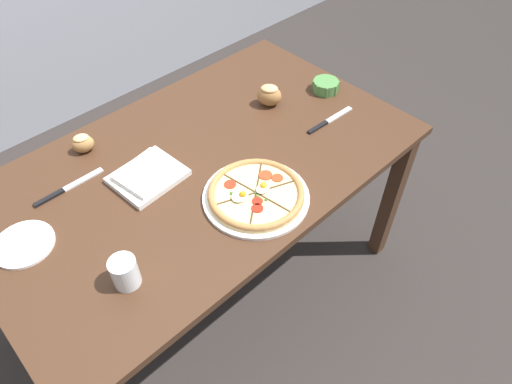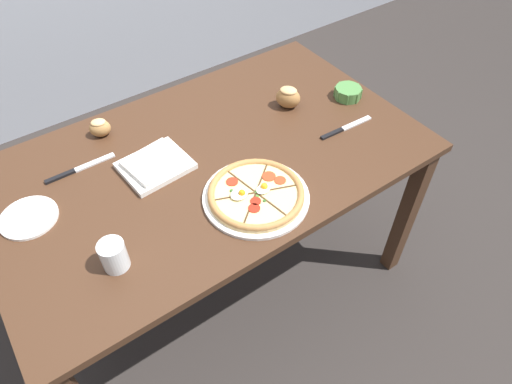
# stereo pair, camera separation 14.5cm
# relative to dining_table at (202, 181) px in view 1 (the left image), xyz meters

# --- Properties ---
(ground_plane) EXTENTS (12.00, 12.00, 0.00)m
(ground_plane) POSITION_rel_dining_table_xyz_m (0.00, 0.00, -0.68)
(ground_plane) COLOR #2D2826
(dining_table) EXTENTS (1.52, 0.92, 0.77)m
(dining_table) POSITION_rel_dining_table_xyz_m (0.00, 0.00, 0.00)
(dining_table) COLOR #422819
(dining_table) RESTS_ON ground_plane
(pizza) EXTENTS (0.35, 0.35, 0.05)m
(pizza) POSITION_rel_dining_table_xyz_m (0.02, -0.26, 0.11)
(pizza) COLOR white
(pizza) RESTS_ON dining_table
(ramekin_bowl) EXTENTS (0.11, 0.11, 0.05)m
(ramekin_bowl) POSITION_rel_dining_table_xyz_m (0.65, -0.02, 0.12)
(ramekin_bowl) COLOR #4C8442
(ramekin_bowl) RESTS_ON dining_table
(napkin_folded) EXTENTS (0.24, 0.21, 0.04)m
(napkin_folded) POSITION_rel_dining_table_xyz_m (-0.18, 0.06, 0.11)
(napkin_folded) COLOR silver
(napkin_folded) RESTS_ON dining_table
(bread_piece_near) EXTENTS (0.09, 0.08, 0.07)m
(bread_piece_near) POSITION_rel_dining_table_xyz_m (-0.26, 0.33, 0.13)
(bread_piece_near) COLOR #B27F47
(bread_piece_near) RESTS_ON dining_table
(bread_piece_mid) EXTENTS (0.12, 0.12, 0.09)m
(bread_piece_mid) POSITION_rel_dining_table_xyz_m (0.41, 0.07, 0.14)
(bread_piece_mid) COLOR #A3703D
(bread_piece_mid) RESTS_ON dining_table
(knife_main) EXTENTS (0.24, 0.03, 0.01)m
(knife_main) POSITION_rel_dining_table_xyz_m (0.50, -0.16, 0.10)
(knife_main) COLOR silver
(knife_main) RESTS_ON dining_table
(knife_spare) EXTENTS (0.25, 0.02, 0.01)m
(knife_spare) POSITION_rel_dining_table_xyz_m (-0.39, 0.20, 0.10)
(knife_spare) COLOR silver
(knife_spare) RESTS_ON dining_table
(water_glass) EXTENTS (0.08, 0.08, 0.09)m
(water_glass) POSITION_rel_dining_table_xyz_m (-0.45, -0.24, 0.14)
(water_glass) COLOR white
(water_glass) RESTS_ON dining_table
(side_saucer) EXTENTS (0.18, 0.18, 0.01)m
(side_saucer) POSITION_rel_dining_table_xyz_m (-0.60, 0.08, 0.10)
(side_saucer) COLOR white
(side_saucer) RESTS_ON dining_table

